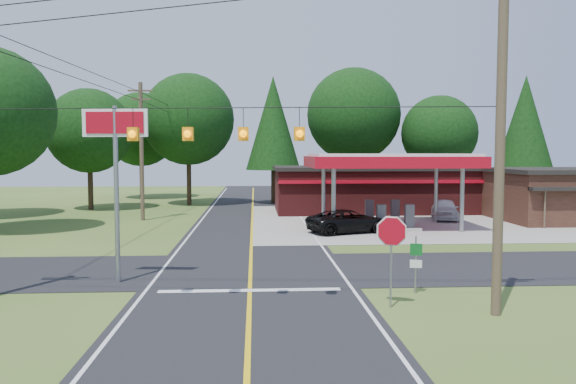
{
  "coord_description": "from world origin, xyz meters",
  "views": [
    {
      "loc": [
        0.19,
        -23.35,
        4.93
      ],
      "look_at": [
        2.0,
        7.0,
        2.8
      ],
      "focal_mm": 35.0,
      "sensor_mm": 36.0,
      "label": 1
    }
  ],
  "objects": [
    {
      "name": "big_stop_sign",
      "position": [
        -5.0,
        -2.01,
        4.94
      ],
      "size": [
        2.47,
        0.39,
        6.67
      ],
      "color": "gray",
      "rests_on": "ground"
    },
    {
      "name": "utility_pole_north",
      "position": [
        -6.5,
        35.0,
        4.75
      ],
      "size": [
        0.3,
        0.3,
        9.5
      ],
      "color": "#473828",
      "rests_on": "ground"
    },
    {
      "name": "main_highway",
      "position": [
        0.0,
        0.0,
        0.01
      ],
      "size": [
        8.0,
        120.0,
        0.02
      ],
      "primitive_type": "cube",
      "color": "black",
      "rests_on": "ground"
    },
    {
      "name": "cross_road",
      "position": [
        0.0,
        0.0,
        0.01
      ],
      "size": [
        70.0,
        7.0,
        0.02
      ],
      "primitive_type": "cube",
      "color": "black",
      "rests_on": "ground"
    },
    {
      "name": "suv_car",
      "position": [
        5.94,
        10.64,
        0.71
      ],
      "size": [
        6.54,
        6.54,
        1.43
      ],
      "primitive_type": "imported",
      "rotation": [
        0.0,
        0.0,
        1.91
      ],
      "color": "black",
      "rests_on": "ground"
    },
    {
      "name": "overhead_beacons",
      "position": [
        -1.0,
        -6.0,
        6.21
      ],
      "size": [
        17.04,
        2.04,
        1.03
      ],
      "color": "black",
      "rests_on": "ground"
    },
    {
      "name": "gas_canopy",
      "position": [
        9.0,
        13.0,
        4.27
      ],
      "size": [
        10.6,
        7.4,
        4.88
      ],
      "color": "gray",
      "rests_on": "ground"
    },
    {
      "name": "convenience_store",
      "position": [
        10.0,
        22.98,
        1.92
      ],
      "size": [
        16.4,
        7.55,
        3.8
      ],
      "color": "#521717",
      "rests_on": "ground"
    },
    {
      "name": "route_sign_post",
      "position": [
        5.8,
        -4.3,
        1.2
      ],
      "size": [
        0.41,
        0.13,
        2.03
      ],
      "color": "gray",
      "rests_on": "ground"
    },
    {
      "name": "lane_center_yellow",
      "position": [
        0.0,
        0.0,
        0.03
      ],
      "size": [
        0.15,
        110.0,
        0.0
      ],
      "primitive_type": "cube",
      "color": "yellow",
      "rests_on": "main_highway"
    },
    {
      "name": "sedan_car",
      "position": [
        14.18,
        17.0,
        0.77
      ],
      "size": [
        5.51,
        5.51,
        1.54
      ],
      "primitive_type": "imported",
      "rotation": [
        0.0,
        0.0,
        -0.26
      ],
      "color": "silver",
      "rests_on": "ground"
    },
    {
      "name": "octagonal_stop_sign",
      "position": [
        4.5,
        -6.01,
        2.24
      ],
      "size": [
        0.93,
        0.46,
        2.96
      ],
      "color": "gray",
      "rests_on": "ground"
    },
    {
      "name": "treeline_backdrop",
      "position": [
        0.82,
        24.01,
        7.49
      ],
      "size": [
        70.27,
        51.59,
        13.3
      ],
      "color": "#332316",
      "rests_on": "ground"
    },
    {
      "name": "utility_pole_far_left",
      "position": [
        -8.0,
        18.0,
        5.2
      ],
      "size": [
        1.8,
        0.3,
        10.0
      ],
      "color": "#473828",
      "rests_on": "ground"
    },
    {
      "name": "ground",
      "position": [
        0.0,
        0.0,
        0.0
      ],
      "size": [
        120.0,
        120.0,
        0.0
      ],
      "primitive_type": "plane",
      "color": "#39591F",
      "rests_on": "ground"
    },
    {
      "name": "utility_pole_near_right",
      "position": [
        7.5,
        -7.0,
        5.96
      ],
      "size": [
        1.8,
        0.3,
        11.5
      ],
      "color": "#473828",
      "rests_on": "ground"
    }
  ]
}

